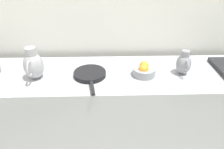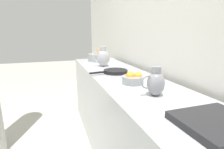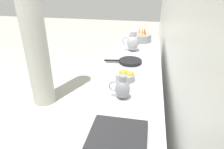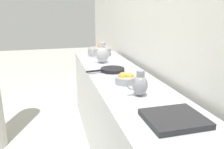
{
  "view_description": "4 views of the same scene",
  "coord_description": "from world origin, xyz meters",
  "views": [
    {
      "loc": [
        -0.06,
        -0.01,
        1.77
      ],
      "look_at": [
        -1.4,
        0.03,
        0.97
      ],
      "focal_mm": 34.25,
      "sensor_mm": 36.0,
      "label": 1
    },
    {
      "loc": [
        -0.88,
        1.56,
        1.3
      ],
      "look_at": [
        -1.34,
        0.2,
        0.97
      ],
      "focal_mm": 28.15,
      "sensor_mm": 36.0,
      "label": 2
    },
    {
      "loc": [
        -1.7,
        1.94,
        1.76
      ],
      "look_at": [
        -1.38,
        0.31,
        0.96
      ],
      "focal_mm": 32.28,
      "sensor_mm": 36.0,
      "label": 3
    },
    {
      "loc": [
        -0.89,
        2.12,
        1.54
      ],
      "look_at": [
        -1.35,
        0.4,
        1.02
      ],
      "focal_mm": 36.65,
      "sensor_mm": 36.0,
      "label": 4
    }
  ],
  "objects": [
    {
      "name": "tile_wall_left",
      "position": [
        -1.95,
        0.67,
        1.5
      ],
      "size": [
        0.1,
        7.63,
        3.0
      ],
      "primitive_type": "cube",
      "color": "white",
      "rests_on": "ground_plane"
    },
    {
      "name": "prep_counter",
      "position": [
        -1.54,
        0.17,
        0.45
      ],
      "size": [
        0.61,
        2.98,
        0.9
      ],
      "primitive_type": "cube",
      "color": "#ADAFB5",
      "rests_on": "ground_plane"
    },
    {
      "name": "vegetable_colander",
      "position": [
        -1.55,
        -1.03,
        0.96
      ],
      "size": [
        0.33,
        0.33,
        0.23
      ],
      "color": "gray",
      "rests_on": "prep_counter"
    },
    {
      "name": "orange_bowl",
      "position": [
        -1.5,
        0.28,
        0.94
      ],
      "size": [
        0.18,
        0.18,
        0.1
      ],
      "color": "gray",
      "rests_on": "prep_counter"
    },
    {
      "name": "metal_pitcher_tall",
      "position": [
        -1.48,
        -0.56,
        1.01
      ],
      "size": [
        0.21,
        0.15,
        0.25
      ],
      "color": "#A3A3A8",
      "rests_on": "prep_counter"
    },
    {
      "name": "metal_pitcher_short",
      "position": [
        -1.52,
        0.59,
        0.99
      ],
      "size": [
        0.17,
        0.12,
        0.2
      ],
      "color": "gray",
      "rests_on": "prep_counter"
    },
    {
      "name": "counter_sink_basin",
      "position": [
        -1.56,
        1.04,
        0.92
      ],
      "size": [
        0.34,
        0.3,
        0.04
      ],
      "primitive_type": "cube",
      "color": "#232326",
      "rests_on": "prep_counter"
    },
    {
      "name": "skillet_on_counter",
      "position": [
        -1.5,
        -0.14,
        0.92
      ],
      "size": [
        0.42,
        0.25,
        0.03
      ],
      "color": "black",
      "rests_on": "prep_counter"
    }
  ]
}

